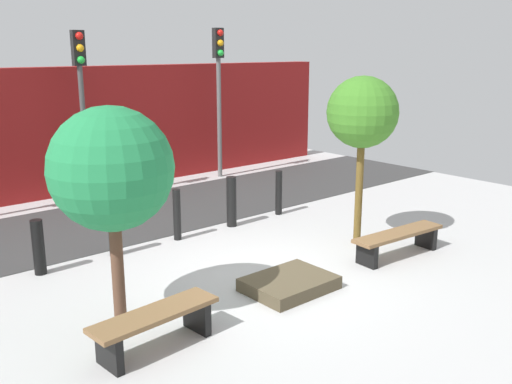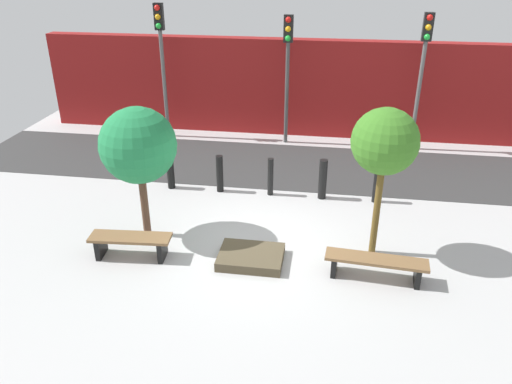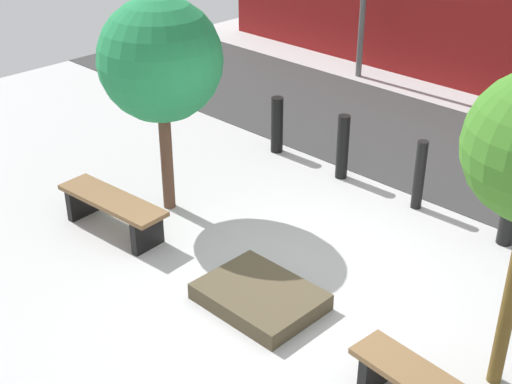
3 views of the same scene
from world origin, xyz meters
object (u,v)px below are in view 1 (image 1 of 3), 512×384
(bench_left, at_px, (155,323))
(bollard_far_right, at_px, (279,193))
(bollard_right, at_px, (231,202))
(tree_behind_right_bench, at_px, (363,114))
(traffic_light_mid_east, at_px, (219,76))
(tree_behind_left_bench, at_px, (111,170))
(bollard_far_left, at_px, (38,247))
(bollard_center, at_px, (177,215))
(traffic_light_mid_west, at_px, (81,86))
(bench_right, at_px, (398,238))
(bollard_left, at_px, (113,229))
(planter_bed, at_px, (289,284))

(bench_left, bearing_deg, bollard_far_right, 28.51)
(bollard_right, relative_size, bollard_far_right, 1.06)
(tree_behind_right_bench, distance_m, bollard_right, 3.20)
(traffic_light_mid_east, bearing_deg, bollard_far_right, -108.95)
(tree_behind_left_bench, xyz_separation_m, traffic_light_mid_east, (6.32, 6.17, 0.71))
(bollard_far_right, bearing_deg, tree_behind_left_bench, -154.94)
(bench_left, relative_size, traffic_light_mid_east, 0.41)
(bench_left, height_order, bollard_far_right, bollard_far_right)
(bollard_far_left, bearing_deg, bollard_center, 0.00)
(bench_left, relative_size, bollard_far_right, 1.71)
(traffic_light_mid_west, bearing_deg, bollard_far_right, -55.91)
(bench_left, bearing_deg, tree_behind_right_bench, 6.19)
(traffic_light_mid_west, bearing_deg, bench_right, -71.22)
(traffic_light_mid_west, bearing_deg, traffic_light_mid_east, 0.00)
(bench_right, height_order, traffic_light_mid_east, traffic_light_mid_east)
(tree_behind_right_bench, xyz_separation_m, bollard_left, (-3.70, 2.34, -1.91))
(bollard_left, bearing_deg, bollard_center, 0.00)
(tree_behind_right_bench, bearing_deg, bollard_far_right, 85.39)
(traffic_light_mid_east, bearing_deg, tree_behind_left_bench, -135.67)
(planter_bed, height_order, tree_behind_right_bench, tree_behind_right_bench)
(tree_behind_left_bench, distance_m, traffic_light_mid_east, 8.86)
(tree_behind_left_bench, height_order, tree_behind_right_bench, tree_behind_right_bench)
(bollard_far_left, bearing_deg, planter_bed, -49.53)
(tree_behind_right_bench, bearing_deg, bollard_center, 135.83)
(bench_right, bearing_deg, bollard_center, 131.03)
(bollard_far_left, xyz_separation_m, traffic_light_mid_west, (2.60, 3.83, 2.23))
(planter_bed, distance_m, tree_behind_left_bench, 3.18)
(bench_left, distance_m, bollard_left, 3.43)
(tree_behind_left_bench, distance_m, tree_behind_right_bench, 4.83)
(tree_behind_right_bench, height_order, bollard_far_right, tree_behind_right_bench)
(bench_left, xyz_separation_m, traffic_light_mid_west, (2.41, 7.08, 2.34))
(tree_behind_right_bench, xyz_separation_m, bollard_far_left, (-5.00, 2.34, -1.95))
(bench_right, height_order, tree_behind_right_bench, tree_behind_right_bench)
(planter_bed, height_order, bollard_far_left, bollard_far_left)
(tree_behind_right_bench, bearing_deg, tree_behind_left_bench, 180.00)
(bollard_far_left, distance_m, bollard_right, 3.89)
(bollard_left, bearing_deg, tree_behind_right_bench, -32.26)
(bench_right, bearing_deg, planter_bed, 179.70)
(bollard_far_left, height_order, bollard_far_right, bollard_far_right)
(planter_bed, bearing_deg, traffic_light_mid_west, 90.00)
(bollard_far_left, height_order, bollard_left, bollard_left)
(planter_bed, relative_size, bollard_right, 1.25)
(planter_bed, distance_m, bollard_right, 3.33)
(tree_behind_left_bench, bearing_deg, bollard_right, 32.26)
(bollard_far_left, relative_size, traffic_light_mid_east, 0.22)
(tree_behind_left_bench, distance_m, bollard_right, 4.64)
(tree_behind_left_bench, height_order, bollard_right, tree_behind_left_bench)
(bench_right, xyz_separation_m, tree_behind_left_bench, (-4.81, 0.90, 1.73))
(bench_right, relative_size, bollard_right, 1.88)
(bench_left, relative_size, bollard_center, 1.69)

